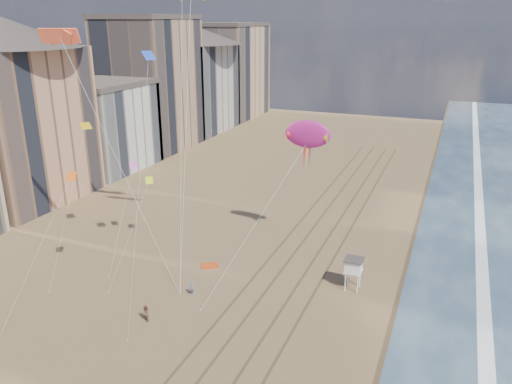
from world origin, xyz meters
TOP-DOWN VIEW (x-y plane):
  - wet_sand at (19.00, 40.00)m, footprint 260.00×260.00m
  - foam at (23.20, 40.00)m, footprint 260.00×260.00m
  - tracks at (2.55, 30.00)m, footprint 7.68×120.00m
  - buildings at (-45.73, 65.59)m, footprint 34.72×131.35m
  - lifeguard_stand at (9.81, 25.22)m, footprint 2.01×2.01m
  - grounded_kite at (-7.11, 23.93)m, footprint 2.31×2.11m
  - show_kite at (1.74, 33.47)m, footprint 5.23×9.80m
  - kite_flyer_a at (-5.95, 17.48)m, footprint 0.65×0.58m
  - kite_flyer_b at (-7.63, 11.31)m, footprint 1.11×1.14m
  - small_kites at (-16.63, 20.55)m, footprint 14.77×13.29m

SIDE VIEW (x-z plane):
  - wet_sand at x=19.00m, z-range 0.00..0.00m
  - foam at x=23.20m, z-range 0.00..0.00m
  - tracks at x=2.55m, z-range 0.00..0.01m
  - grounded_kite at x=-7.11m, z-range 0.00..0.22m
  - kite_flyer_a at x=-5.95m, z-range 0.00..1.50m
  - kite_flyer_b at x=-7.63m, z-range 0.00..1.85m
  - lifeguard_stand at x=9.81m, z-range 0.98..4.61m
  - buildings at x=-45.73m, z-range -0.95..28.05m
  - show_kite at x=1.74m, z-range 3.08..26.75m
  - small_kites at x=-16.63m, z-range 7.24..23.77m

